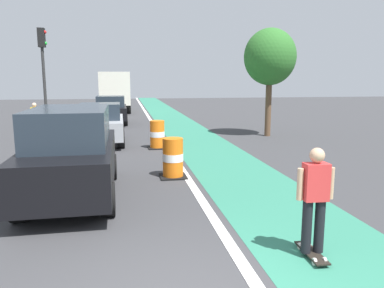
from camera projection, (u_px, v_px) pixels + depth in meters
The scene contains 12 objects.
bike_lane_strip at pixel (199, 141), 16.38m from camera, with size 2.50×80.00×0.01m, color #2D755B.
lane_divider_stripe at pixel (165, 142), 16.12m from camera, with size 0.20×80.00×0.01m, color silver.
skateboarder_on_lane at pixel (315, 199), 5.56m from camera, with size 0.57×0.81×1.69m.
parked_suv_nearest at pixel (72, 152), 8.48m from camera, with size 1.96×4.62×2.04m.
parked_sedan_second at pixel (101, 124), 15.63m from camera, with size 1.96×4.12×1.70m.
parked_sedan_third at pixel (111, 110), 22.71m from camera, with size 1.95×4.12×1.70m.
traffic_barrel_front at pixel (173, 158), 10.27m from camera, with size 0.73×0.73×1.09m.
traffic_barrel_mid at pixel (157, 135), 14.63m from camera, with size 0.73×0.73×1.09m.
delivery_truck_down_block at pixel (115, 89), 31.20m from camera, with size 2.42×7.62×3.23m.
traffic_light_corner at pixel (43, 62), 18.20m from camera, with size 0.41×0.32×5.10m.
pedestrian_crossing at pixel (35, 119), 17.39m from camera, with size 0.34×0.20×1.61m.
street_tree_sidewalk at pixel (270, 58), 17.31m from camera, with size 2.40×2.40×5.00m.
Camera 1 is at (-0.72, -3.86, 2.67)m, focal length 35.07 mm.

